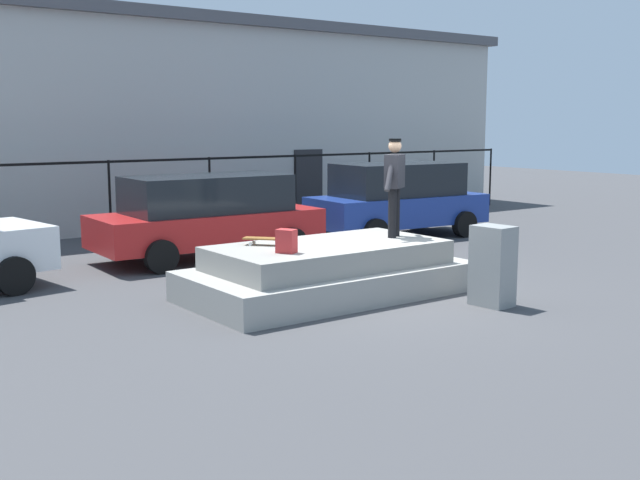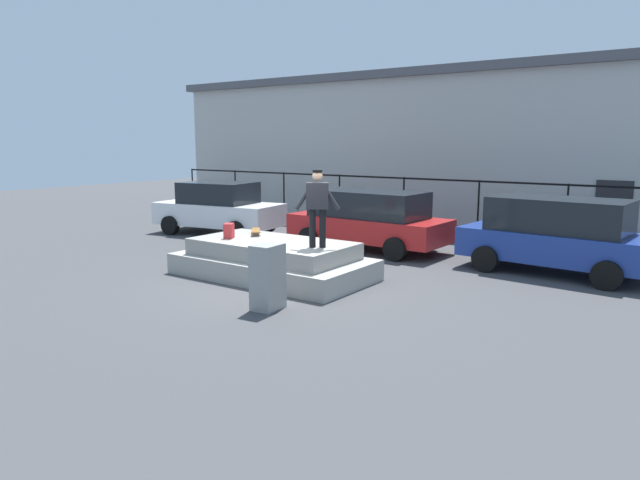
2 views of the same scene
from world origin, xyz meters
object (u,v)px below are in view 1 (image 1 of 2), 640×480
car_red_hatchback_mid (207,215)px  car_blue_hatchback_far (398,198)px  backpack (286,241)px  utility_box (493,266)px  skateboarder (394,180)px  skateboard (267,239)px

car_red_hatchback_mid → car_blue_hatchback_far: size_ratio=1.05×
backpack → utility_box: 3.18m
skateboarder → car_blue_hatchback_far: 5.89m
skateboard → backpack: (-0.15, -0.78, 0.08)m
skateboarder → car_red_hatchback_mid: (-1.27, 4.30, -0.91)m
utility_box → backpack: bearing=142.7°
backpack → utility_box: size_ratio=0.29×
car_blue_hatchback_far → utility_box: 7.27m
car_red_hatchback_mid → utility_box: (1.54, -6.28, -0.29)m
utility_box → skateboarder: bearing=93.1°
skateboard → car_red_hatchback_mid: bearing=75.7°
skateboard → backpack: backpack is taller
backpack → utility_box: utility_box is taller
skateboarder → backpack: skateboarder is taller
car_red_hatchback_mid → skateboard: bearing=-104.3°
skateboarder → skateboard: (-2.24, 0.51, -0.87)m
car_red_hatchback_mid → utility_box: 6.47m
backpack → utility_box: (2.66, -1.71, -0.42)m
backpack → skateboarder: bearing=-112.9°
skateboard → car_blue_hatchback_far: bearing=31.3°
backpack → skateboard: bearing=-40.2°
skateboard → backpack: 0.80m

